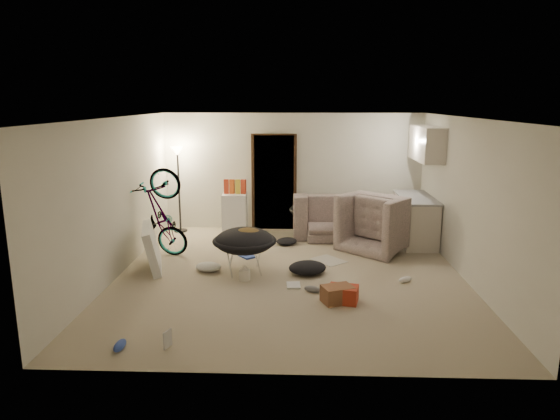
{
  "coord_description": "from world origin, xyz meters",
  "views": [
    {
      "loc": [
        0.13,
        -7.64,
        2.76
      ],
      "look_at": [
        -0.18,
        0.6,
        0.94
      ],
      "focal_mm": 32.0,
      "sensor_mm": 36.0,
      "label": 1
    }
  ],
  "objects_px": {
    "mini_fridge": "(235,214)",
    "floor_lamp": "(178,171)",
    "armchair": "(383,228)",
    "tv_box": "(152,248)",
    "sofa": "(349,220)",
    "saucer_chair": "(245,246)",
    "bicycle": "(162,233)",
    "drink_case_b": "(343,294)",
    "juicer": "(245,274)",
    "kitchen_counter": "(415,221)",
    "drink_case_a": "(338,294)"
  },
  "relations": [
    {
      "from": "floor_lamp",
      "to": "juicer",
      "type": "xyz_separation_m",
      "value": [
        1.7,
        -2.92,
        -1.2
      ]
    },
    {
      "from": "drink_case_a",
      "to": "drink_case_b",
      "type": "xyz_separation_m",
      "value": [
        0.08,
        0.01,
        -0.0
      ]
    },
    {
      "from": "sofa",
      "to": "bicycle",
      "type": "bearing_deg",
      "value": 21.49
    },
    {
      "from": "floor_lamp",
      "to": "armchair",
      "type": "distance_m",
      "value": 4.38
    },
    {
      "from": "sofa",
      "to": "juicer",
      "type": "distance_m",
      "value": 3.31
    },
    {
      "from": "saucer_chair",
      "to": "juicer",
      "type": "height_order",
      "value": "saucer_chair"
    },
    {
      "from": "bicycle",
      "to": "drink_case_b",
      "type": "height_order",
      "value": "bicycle"
    },
    {
      "from": "armchair",
      "to": "mini_fridge",
      "type": "bearing_deg",
      "value": 23.63
    },
    {
      "from": "drink_case_b",
      "to": "armchair",
      "type": "bearing_deg",
      "value": 82.63
    },
    {
      "from": "mini_fridge",
      "to": "tv_box",
      "type": "relative_size",
      "value": 0.77
    },
    {
      "from": "mini_fridge",
      "to": "tv_box",
      "type": "height_order",
      "value": "mini_fridge"
    },
    {
      "from": "floor_lamp",
      "to": "drink_case_b",
      "type": "distance_m",
      "value": 5.04
    },
    {
      "from": "mini_fridge",
      "to": "juicer",
      "type": "relative_size",
      "value": 3.35
    },
    {
      "from": "saucer_chair",
      "to": "juicer",
      "type": "distance_m",
      "value": 0.5
    },
    {
      "from": "floor_lamp",
      "to": "drink_case_a",
      "type": "bearing_deg",
      "value": -50.53
    },
    {
      "from": "drink_case_a",
      "to": "kitchen_counter",
      "type": "bearing_deg",
      "value": 39.08
    },
    {
      "from": "sofa",
      "to": "tv_box",
      "type": "height_order",
      "value": "tv_box"
    },
    {
      "from": "armchair",
      "to": "drink_case_a",
      "type": "height_order",
      "value": "armchair"
    },
    {
      "from": "armchair",
      "to": "drink_case_a",
      "type": "relative_size",
      "value": 2.9
    },
    {
      "from": "armchair",
      "to": "saucer_chair",
      "type": "height_order",
      "value": "armchair"
    },
    {
      "from": "bicycle",
      "to": "juicer",
      "type": "xyz_separation_m",
      "value": [
        1.6,
        -1.14,
        -0.33
      ]
    },
    {
      "from": "drink_case_a",
      "to": "juicer",
      "type": "relative_size",
      "value": 1.64
    },
    {
      "from": "floor_lamp",
      "to": "armchair",
      "type": "xyz_separation_m",
      "value": [
        4.14,
        -1.06,
        -0.92
      ]
    },
    {
      "from": "mini_fridge",
      "to": "floor_lamp",
      "type": "bearing_deg",
      "value": 173.53
    },
    {
      "from": "floor_lamp",
      "to": "mini_fridge",
      "type": "height_order",
      "value": "floor_lamp"
    },
    {
      "from": "sofa",
      "to": "bicycle",
      "type": "distance_m",
      "value": 3.82
    },
    {
      "from": "drink_case_a",
      "to": "floor_lamp",
      "type": "bearing_deg",
      "value": 107.99
    },
    {
      "from": "tv_box",
      "to": "juicer",
      "type": "relative_size",
      "value": 4.35
    },
    {
      "from": "sofa",
      "to": "bicycle",
      "type": "xyz_separation_m",
      "value": [
        -3.48,
        -1.58,
        0.1
      ]
    },
    {
      "from": "kitchen_counter",
      "to": "tv_box",
      "type": "distance_m",
      "value": 5.05
    },
    {
      "from": "drink_case_b",
      "to": "kitchen_counter",
      "type": "bearing_deg",
      "value": 74.41
    },
    {
      "from": "kitchen_counter",
      "to": "armchair",
      "type": "xyz_separation_m",
      "value": [
        -0.69,
        -0.41,
        -0.05
      ]
    },
    {
      "from": "juicer",
      "to": "kitchen_counter",
      "type": "bearing_deg",
      "value": 35.92
    },
    {
      "from": "sofa",
      "to": "drink_case_b",
      "type": "distance_m",
      "value": 3.57
    },
    {
      "from": "sofa",
      "to": "saucer_chair",
      "type": "height_order",
      "value": "saucer_chair"
    },
    {
      "from": "juicer",
      "to": "saucer_chair",
      "type": "bearing_deg",
      "value": 95.45
    },
    {
      "from": "armchair",
      "to": "drink_case_a",
      "type": "distance_m",
      "value": 2.9
    },
    {
      "from": "armchair",
      "to": "mini_fridge",
      "type": "distance_m",
      "value": 3.11
    },
    {
      "from": "drink_case_a",
      "to": "drink_case_b",
      "type": "distance_m",
      "value": 0.08
    },
    {
      "from": "kitchen_counter",
      "to": "tv_box",
      "type": "bearing_deg",
      "value": -159.42
    },
    {
      "from": "floor_lamp",
      "to": "tv_box",
      "type": "xyz_separation_m",
      "value": [
        0.1,
        -2.43,
        -0.94
      ]
    },
    {
      "from": "armchair",
      "to": "tv_box",
      "type": "bearing_deg",
      "value": 60.3
    },
    {
      "from": "drink_case_a",
      "to": "juicer",
      "type": "distance_m",
      "value": 1.61
    },
    {
      "from": "tv_box",
      "to": "drink_case_a",
      "type": "height_order",
      "value": "tv_box"
    },
    {
      "from": "floor_lamp",
      "to": "tv_box",
      "type": "distance_m",
      "value": 2.6
    },
    {
      "from": "bicycle",
      "to": "mini_fridge",
      "type": "height_order",
      "value": "bicycle"
    },
    {
      "from": "bicycle",
      "to": "saucer_chair",
      "type": "height_order",
      "value": "bicycle"
    },
    {
      "from": "armchair",
      "to": "floor_lamp",
      "type": "bearing_deg",
      "value": 27.3
    },
    {
      "from": "kitchen_counter",
      "to": "floor_lamp",
      "type": "bearing_deg",
      "value": 172.34
    },
    {
      "from": "armchair",
      "to": "saucer_chair",
      "type": "xyz_separation_m",
      "value": [
        -2.48,
        -1.49,
        0.05
      ]
    }
  ]
}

